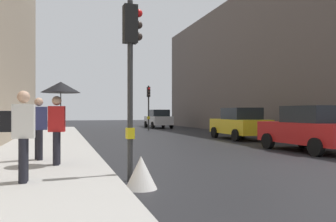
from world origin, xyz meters
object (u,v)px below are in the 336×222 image
at_px(car_red_sedan, 310,129).
at_px(warning_sign_triangle, 141,173).
at_px(traffic_light_near_left, 131,57).
at_px(car_silver_hatchback, 158,119).
at_px(pedestrian_with_umbrella, 60,100).
at_px(pedestrian_with_grey_backpack, 37,125).
at_px(traffic_light_far_median, 149,100).
at_px(pedestrian_with_black_backpack, 21,130).
at_px(car_yellow_taxi, 240,124).

height_order(car_red_sedan, warning_sign_triangle, car_red_sedan).
relative_size(traffic_light_near_left, car_silver_hatchback, 0.94).
distance_m(pedestrian_with_umbrella, pedestrian_with_grey_backpack, 1.46).
xyz_separation_m(car_silver_hatchback, car_red_sedan, (0.18, -21.49, 0.00)).
bearing_deg(traffic_light_far_median, pedestrian_with_umbrella, -110.15).
bearing_deg(car_red_sedan, traffic_light_far_median, 97.34).
height_order(traffic_light_near_left, pedestrian_with_umbrella, traffic_light_near_left).
xyz_separation_m(traffic_light_near_left, pedestrian_with_black_backpack, (-2.22, -0.34, -1.57)).
xyz_separation_m(car_red_sedan, pedestrian_with_black_backpack, (-9.91, -4.10, 0.29)).
xyz_separation_m(car_silver_hatchback, car_yellow_taxi, (0.59, -15.15, 0.00)).
height_order(pedestrian_with_grey_backpack, pedestrian_with_black_backpack, same).
bearing_deg(pedestrian_with_umbrella, warning_sign_triangle, -60.24).
xyz_separation_m(car_silver_hatchback, pedestrian_with_black_backpack, (-9.73, -25.60, 0.29)).
height_order(car_yellow_taxi, pedestrian_with_umbrella, pedestrian_with_umbrella).
xyz_separation_m(traffic_light_far_median, car_red_sedan, (2.21, -17.17, -1.69)).
distance_m(traffic_light_far_median, car_silver_hatchback, 5.07).
bearing_deg(pedestrian_with_black_backpack, car_silver_hatchback, 69.19).
distance_m(car_red_sedan, pedestrian_with_grey_backpack, 9.86).
relative_size(car_silver_hatchback, car_red_sedan, 0.98).
xyz_separation_m(traffic_light_near_left, pedestrian_with_umbrella, (-1.52, 1.84, -0.90)).
bearing_deg(car_yellow_taxi, car_silver_hatchback, 92.24).
relative_size(pedestrian_with_black_backpack, warning_sign_triangle, 2.72).
bearing_deg(pedestrian_with_grey_backpack, car_red_sedan, 4.51).
height_order(traffic_light_far_median, pedestrian_with_grey_backpack, traffic_light_far_median).
bearing_deg(traffic_light_near_left, pedestrian_with_black_backpack, -171.16).
bearing_deg(car_yellow_taxi, traffic_light_near_left, -128.72).
bearing_deg(car_silver_hatchback, car_yellow_taxi, -87.76).
bearing_deg(pedestrian_with_black_backpack, warning_sign_triangle, -13.11).
bearing_deg(warning_sign_triangle, traffic_light_far_median, 75.95).
bearing_deg(car_red_sedan, traffic_light_near_left, -153.96).
bearing_deg(pedestrian_with_umbrella, pedestrian_with_black_backpack, -107.71).
height_order(car_red_sedan, car_yellow_taxi, same).
relative_size(car_red_sedan, pedestrian_with_grey_backpack, 2.43).
height_order(traffic_light_far_median, car_silver_hatchback, traffic_light_far_median).
relative_size(car_silver_hatchback, pedestrian_with_grey_backpack, 2.38).
bearing_deg(traffic_light_near_left, warning_sign_triangle, -87.93).
bearing_deg(pedestrian_with_umbrella, car_yellow_taxi, 40.66).
height_order(car_red_sedan, pedestrian_with_grey_backpack, pedestrian_with_grey_backpack).
relative_size(car_red_sedan, pedestrian_with_umbrella, 2.01).
relative_size(traffic_light_near_left, car_yellow_taxi, 0.94).
relative_size(pedestrian_with_grey_backpack, warning_sign_triangle, 2.72).
height_order(traffic_light_near_left, traffic_light_far_median, traffic_light_near_left).
relative_size(pedestrian_with_umbrella, pedestrian_with_black_backpack, 1.21).
relative_size(traffic_light_near_left, traffic_light_far_median, 1.07).
relative_size(traffic_light_near_left, car_red_sedan, 0.92).
bearing_deg(car_yellow_taxi, pedestrian_with_umbrella, -139.34).
xyz_separation_m(car_red_sedan, warning_sign_triangle, (-7.66, -4.63, -0.55)).
height_order(traffic_light_far_median, pedestrian_with_black_backpack, traffic_light_far_median).
bearing_deg(pedestrian_with_black_backpack, car_red_sedan, 22.49).
xyz_separation_m(traffic_light_far_median, pedestrian_with_grey_backpack, (-7.61, -17.94, -1.41)).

